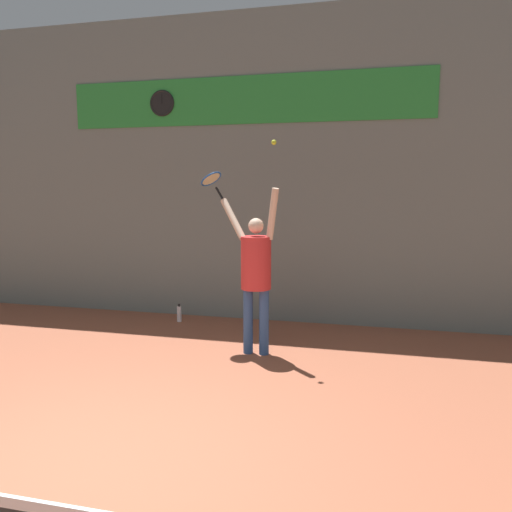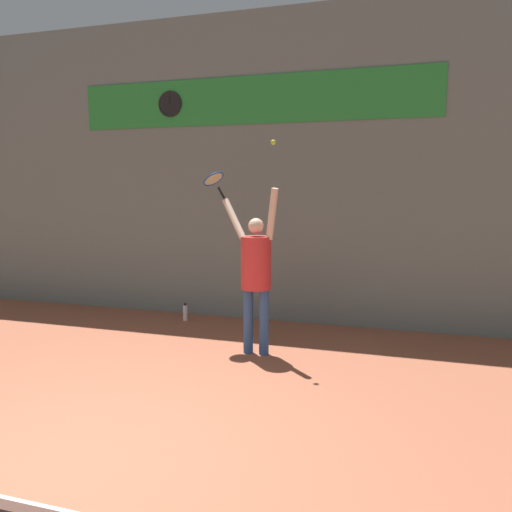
{
  "view_description": "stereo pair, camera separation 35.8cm",
  "coord_description": "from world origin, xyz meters",
  "px_view_note": "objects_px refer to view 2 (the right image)",
  "views": [
    {
      "loc": [
        2.18,
        -3.28,
        2.22
      ],
      "look_at": [
        0.64,
        3.0,
        1.33
      ],
      "focal_mm": 35.0,
      "sensor_mm": 36.0,
      "label": 1
    },
    {
      "loc": [
        2.53,
        -3.18,
        2.22
      ],
      "look_at": [
        0.64,
        3.0,
        1.33
      ],
      "focal_mm": 35.0,
      "sensor_mm": 36.0,
      "label": 2
    }
  ],
  "objects_px": {
    "tennis_racket": "(214,180)",
    "water_bottle": "(185,313)",
    "scoreboard_clock": "(170,104)",
    "tennis_ball": "(273,142)",
    "tennis_player": "(256,269)"
  },
  "relations": [
    {
      "from": "tennis_racket",
      "to": "water_bottle",
      "type": "distance_m",
      "value": 2.53
    },
    {
      "from": "tennis_ball",
      "to": "water_bottle",
      "type": "distance_m",
      "value": 3.5
    },
    {
      "from": "tennis_player",
      "to": "tennis_ball",
      "type": "xyz_separation_m",
      "value": [
        0.25,
        -0.08,
        1.62
      ]
    },
    {
      "from": "scoreboard_clock",
      "to": "water_bottle",
      "type": "relative_size",
      "value": 1.45
    },
    {
      "from": "scoreboard_clock",
      "to": "tennis_ball",
      "type": "xyz_separation_m",
      "value": [
        2.28,
        -1.76,
        -0.84
      ]
    },
    {
      "from": "tennis_ball",
      "to": "tennis_player",
      "type": "bearing_deg",
      "value": 161.49
    },
    {
      "from": "scoreboard_clock",
      "to": "water_bottle",
      "type": "distance_m",
      "value": 3.52
    },
    {
      "from": "tennis_player",
      "to": "tennis_racket",
      "type": "height_order",
      "value": "tennis_racket"
    },
    {
      "from": "water_bottle",
      "to": "tennis_player",
      "type": "bearing_deg",
      "value": -37.77
    },
    {
      "from": "tennis_player",
      "to": "water_bottle",
      "type": "distance_m",
      "value": 2.29
    },
    {
      "from": "tennis_racket",
      "to": "scoreboard_clock",
      "type": "bearing_deg",
      "value": 134.73
    },
    {
      "from": "tennis_ball",
      "to": "scoreboard_clock",
      "type": "bearing_deg",
      "value": 142.23
    },
    {
      "from": "scoreboard_clock",
      "to": "tennis_ball",
      "type": "relative_size",
      "value": 6.67
    },
    {
      "from": "water_bottle",
      "to": "tennis_racket",
      "type": "bearing_deg",
      "value": -44.75
    },
    {
      "from": "tennis_racket",
      "to": "tennis_ball",
      "type": "height_order",
      "value": "tennis_ball"
    }
  ]
}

